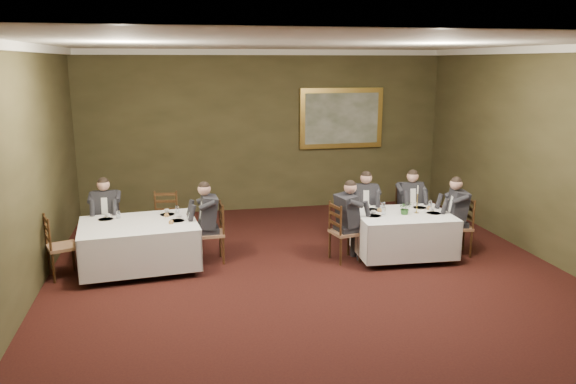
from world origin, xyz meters
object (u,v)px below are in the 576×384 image
object	(u,v)px
chair_main_backright	(408,226)
diner_main_endleft	(345,231)
chair_sec_backleft	(108,237)
painting	(341,118)
diner_main_backleft	(364,216)
chair_sec_endright	(212,245)
chair_sec_backright	(166,232)
chair_sec_endleft	(63,259)
table_second	(139,242)
chair_main_endleft	(344,244)
table_main	(402,232)
diner_sec_endright	(211,232)
diner_sec_backleft	(107,225)
candlestick	(417,203)
chair_main_backleft	(364,228)
diner_main_endright	(458,225)
diner_main_backright	(409,214)
centerpiece	(405,207)
chair_main_endright	(458,238)

from	to	relation	value
chair_main_backright	diner_main_endleft	xyz separation A→B (m)	(-1.46, -0.75, 0.23)
chair_sec_backleft	painting	bearing A→B (deg)	-153.42
diner_main_backleft	chair_sec_endright	world-z (taller)	diner_main_backleft
chair_sec_backright	chair_sec_endleft	world-z (taller)	same
diner_main_endleft	table_second	bearing A→B (deg)	-106.92
diner_main_backleft	painting	bearing A→B (deg)	-88.52
chair_main_endleft	painting	bearing A→B (deg)	152.14
table_main	chair_main_backright	size ratio (longest dim) A/B	1.65
diner_main_backleft	diner_sec_endright	bearing A→B (deg)	17.35
diner_main_endleft	painting	distance (m)	4.00
diner_main_endleft	chair_sec_backright	bearing A→B (deg)	-125.39
diner_sec_backleft	chair_sec_endleft	world-z (taller)	diner_sec_backleft
chair_sec_endright	painting	world-z (taller)	painting
table_second	candlestick	distance (m)	4.60
diner_main_backleft	painting	world-z (taller)	painting
painting	table_main	bearing A→B (deg)	-90.00
diner_sec_backleft	candlestick	xyz separation A→B (m)	(5.14, -1.20, 0.43)
diner_sec_endright	chair_sec_endleft	size ratio (longest dim) A/B	1.35
chair_main_backleft	diner_main_backleft	size ratio (longest dim) A/B	0.74
chair_main_backright	chair_sec_endright	bearing A→B (deg)	8.06
diner_main_endleft	chair_sec_endright	distance (m)	2.22
table_second	diner_main_backleft	distance (m)	3.96
diner_main_endright	diner_sec_endright	xyz separation A→B (m)	(-4.18, 0.48, 0.00)
chair_sec_endleft	candlestick	distance (m)	5.75
diner_main_backright	chair_main_endleft	xyz separation A→B (m)	(-1.47, -0.74, -0.23)
candlestick	painting	size ratio (longest dim) A/B	0.26
chair_main_backleft	chair_main_endleft	xyz separation A→B (m)	(-0.62, -0.79, 0.00)
centerpiece	diner_sec_endright	bearing A→B (deg)	171.45
chair_main_endright	chair_sec_backright	xyz separation A→B (m)	(-4.93, 1.35, 0.00)
diner_sec_backleft	chair_sec_endright	bearing A→B (deg)	156.65
diner_main_backright	chair_sec_backleft	size ratio (longest dim) A/B	1.35
chair_main_backleft	chair_sec_endright	distance (m)	2.81
table_main	chair_sec_endright	size ratio (longest dim) A/B	1.65
candlestick	painting	world-z (taller)	painting
painting	chair_sec_backleft	bearing A→B (deg)	-153.78
chair_sec_endright	chair_sec_endleft	xyz separation A→B (m)	(-2.30, -0.23, 0.00)
diner_sec_endright	centerpiece	size ratio (longest dim) A/B	5.66
chair_sec_endright	candlestick	xyz separation A→B (m)	(3.41, -0.44, 0.66)
table_second	chair_main_endleft	size ratio (longest dim) A/B	1.95
chair_main_backleft	diner_sec_backleft	distance (m)	4.53
diner_main_backleft	diner_main_endright	xyz separation A→B (m)	(1.38, -0.87, 0.00)
diner_sec_backleft	centerpiece	bearing A→B (deg)	166.20
chair_sec_endleft	centerpiece	xyz separation A→B (m)	(5.48, -0.25, 0.60)
chair_main_endright	painting	size ratio (longest dim) A/B	0.53
chair_main_backleft	chair_main_backright	size ratio (longest dim) A/B	1.00
chair_main_endright	chair_sec_backleft	xyz separation A→B (m)	(-5.90, 1.25, 0.00)
diner_sec_backleft	chair_main_backleft	bearing A→B (deg)	175.82
chair_main_backright	chair_main_endleft	size ratio (longest dim) A/B	1.00
centerpiece	painting	size ratio (longest dim) A/B	0.12
chair_sec_endright	painting	bearing A→B (deg)	-47.26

